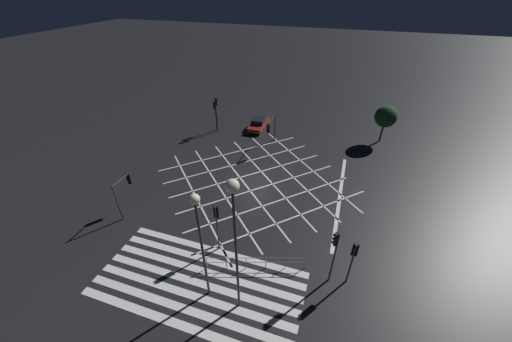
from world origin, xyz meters
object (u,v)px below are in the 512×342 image
Objects in this scene: street_lamp_east at (199,227)px; street_lamp_west at (234,218)px; traffic_light_se_cross at (353,255)px; street_tree_near at (386,117)px; traffic_light_nw_cross at (215,110)px; traffic_light_sw_cross at (124,187)px; traffic_light_se_main at (335,248)px; traffic_light_median_south at (217,219)px; traffic_light_nw_main at (217,108)px; traffic_light_median_north at (271,126)px; waiting_car at (259,124)px.

street_lamp_west is at bearing -4.40° from street_lamp_east.
street_tree_near reaches higher than traffic_light_se_cross.
street_lamp_west reaches higher than traffic_light_nw_cross.
traffic_light_sw_cross is 0.81× the size of traffic_light_se_main.
street_tree_near is at bearing 66.47° from street_lamp_east.
street_lamp_west reaches higher than street_lamp_east.
street_lamp_east reaches higher than traffic_light_median_south.
street_lamp_west reaches higher than traffic_light_se_cross.
street_lamp_east reaches higher than street_tree_near.
street_lamp_east is (8.70, -20.47, 2.54)m from traffic_light_nw_main.
traffic_light_nw_main is 15.74m from traffic_light_sw_cross.
street_tree_near is at bearing -99.94° from traffic_light_se_main.
street_lamp_west is (10.75, -20.63, 3.88)m from traffic_light_nw_main.
traffic_light_se_main is at bearing 42.27° from traffic_light_nw_cross.
street_lamp_east is (1.40, -18.66, 3.11)m from traffic_light_median_north.
traffic_light_median_south is at bearing 128.54° from street_lamp_west.
traffic_light_se_cross is (9.38, -15.09, -0.14)m from traffic_light_median_north.
traffic_light_sw_cross is 0.79× the size of waiting_car.
waiting_car is (-2.81, 4.34, -1.99)m from traffic_light_median_north.
traffic_light_median_south reaches higher than waiting_car.
traffic_light_nw_cross is at bearing -1.32° from traffic_light_sw_cross.
traffic_light_median_north is (7.30, -1.81, -0.57)m from traffic_light_nw_main.
traffic_light_median_south is 23.47m from street_tree_near.
street_lamp_west is (2.05, -0.16, 1.34)m from street_lamp_east.
street_lamp_east is at bearing -113.53° from street_tree_near.
traffic_light_sw_cross is 17.44m from traffic_light_se_cross.
traffic_light_se_cross is at bearing -164.09° from traffic_light_se_main.
traffic_light_nw_cross is at bearing -47.73° from traffic_light_se_main.
street_lamp_west is (11.47, -4.92, 4.55)m from traffic_light_sw_cross.
traffic_light_nw_main reaches higher than traffic_light_se_cross.
traffic_light_median_north is 13.04m from street_tree_near.
traffic_light_nw_cross is at bearing -64.61° from waiting_car.
traffic_light_nw_cross is at bearing 44.83° from traffic_light_se_cross.
traffic_light_median_south is (8.21, -17.22, 0.07)m from traffic_light_nw_cross.
traffic_light_median_north is 0.91× the size of traffic_light_nw_cross.
street_lamp_west is at bearing 15.12° from waiting_car.
waiting_car is at bearing 100.36° from street_lamp_east.
traffic_light_nw_main is 1.30× the size of traffic_light_sw_cross.
waiting_car is (5.22, 18.24, -1.89)m from traffic_light_sw_cross.
traffic_light_median_north is 7.93m from traffic_light_nw_cross.
traffic_light_nw_main is 1.27× the size of traffic_light_median_north.
traffic_light_median_north is at bearing 100.38° from street_lamp_west.
traffic_light_se_cross is (17.03, -17.13, -0.29)m from traffic_light_nw_cross.
traffic_light_nw_main is at bearing -2.64° from traffic_light_sw_cross.
traffic_light_se_cross is at bearing 24.08° from street_lamp_east.
traffic_light_sw_cross is 11.03m from street_lamp_east.
traffic_light_nw_cross is (-7.66, 2.04, 0.15)m from traffic_light_median_north.
traffic_light_median_south is at bearing -98.49° from traffic_light_sw_cross.
traffic_light_nw_main reaches higher than waiting_car.
traffic_light_se_main reaches higher than traffic_light_nw_cross.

